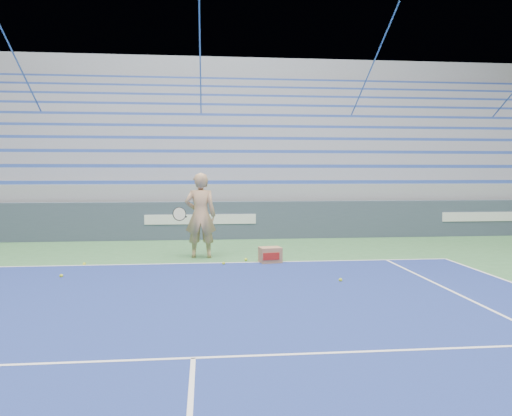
# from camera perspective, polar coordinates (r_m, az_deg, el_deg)

# --- Properties ---
(sponsor_barrier) EXTENTS (30.00, 0.32, 1.10)m
(sponsor_barrier) POSITION_cam_1_polar(r_m,az_deg,el_deg) (14.64, -6.32, -1.43)
(sponsor_barrier) COLOR #3A4759
(sponsor_barrier) RESTS_ON ground
(bleachers) EXTENTS (31.00, 9.15, 7.30)m
(bleachers) POSITION_cam_1_polar(r_m,az_deg,el_deg) (20.29, -6.24, 5.19)
(bleachers) COLOR #95989D
(bleachers) RESTS_ON ground
(tennis_player) EXTENTS (0.97, 0.87, 1.94)m
(tennis_player) POSITION_cam_1_polar(r_m,az_deg,el_deg) (11.41, -6.38, -0.85)
(tennis_player) COLOR tan
(tennis_player) RESTS_ON ground
(ball_box) EXTENTS (0.50, 0.42, 0.34)m
(ball_box) POSITION_cam_1_polar(r_m,az_deg,el_deg) (10.77, 1.64, -5.40)
(ball_box) COLOR #A4724F
(ball_box) RESTS_ON ground
(tennis_ball_0) EXTENTS (0.07, 0.07, 0.07)m
(tennis_ball_0) POSITION_cam_1_polar(r_m,az_deg,el_deg) (11.09, -19.03, -6.06)
(tennis_ball_0) COLOR #C1D22B
(tennis_ball_0) RESTS_ON ground
(tennis_ball_1) EXTENTS (0.07, 0.07, 0.07)m
(tennis_ball_1) POSITION_cam_1_polar(r_m,az_deg,el_deg) (11.00, -1.16, -5.92)
(tennis_ball_1) COLOR #C1D22B
(tennis_ball_1) RESTS_ON ground
(tennis_ball_2) EXTENTS (0.07, 0.07, 0.07)m
(tennis_ball_2) POSITION_cam_1_polar(r_m,az_deg,el_deg) (10.57, -3.73, -6.33)
(tennis_ball_2) COLOR #C1D22B
(tennis_ball_2) RESTS_ON ground
(tennis_ball_3) EXTENTS (0.07, 0.07, 0.07)m
(tennis_ball_3) POSITION_cam_1_polar(r_m,az_deg,el_deg) (9.07, 9.64, -8.11)
(tennis_ball_3) COLOR #C1D22B
(tennis_ball_3) RESTS_ON ground
(tennis_ball_4) EXTENTS (0.07, 0.07, 0.07)m
(tennis_ball_4) POSITION_cam_1_polar(r_m,az_deg,el_deg) (9.96, -21.36, -7.24)
(tennis_ball_4) COLOR #C1D22B
(tennis_ball_4) RESTS_ON ground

